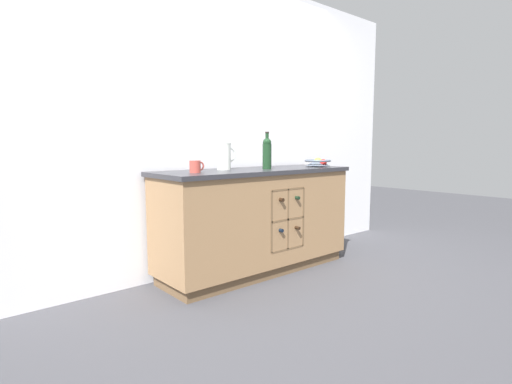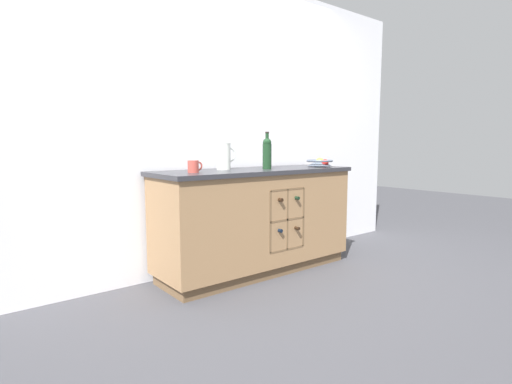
# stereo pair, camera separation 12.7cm
# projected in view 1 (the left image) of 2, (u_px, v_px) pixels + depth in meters

# --- Properties ---
(ground_plane) EXTENTS (14.00, 14.00, 0.00)m
(ground_plane) POSITION_uv_depth(u_px,v_px,m) (256.00, 271.00, 3.46)
(ground_plane) COLOR #424247
(back_wall) EXTENTS (4.40, 0.06, 2.55)m
(back_wall) POSITION_uv_depth(u_px,v_px,m) (231.00, 124.00, 3.57)
(back_wall) COLOR white
(back_wall) RESTS_ON ground_plane
(kitchen_island) EXTENTS (1.78, 0.62, 0.88)m
(kitchen_island) POSITION_uv_depth(u_px,v_px,m) (256.00, 220.00, 3.41)
(kitchen_island) COLOR brown
(kitchen_island) RESTS_ON ground_plane
(fruit_bowl) EXTENTS (0.24, 0.24, 0.08)m
(fruit_bowl) POSITION_uv_depth(u_px,v_px,m) (318.00, 162.00, 3.73)
(fruit_bowl) COLOR #4C5666
(fruit_bowl) RESTS_ON kitchen_island
(white_pitcher) EXTENTS (0.18, 0.12, 0.22)m
(white_pitcher) POSITION_uv_depth(u_px,v_px,m) (224.00, 156.00, 3.26)
(white_pitcher) COLOR silver
(white_pitcher) RESTS_ON kitchen_island
(ceramic_mug) EXTENTS (0.12, 0.08, 0.09)m
(ceramic_mug) POSITION_uv_depth(u_px,v_px,m) (196.00, 167.00, 2.91)
(ceramic_mug) COLOR #B7473D
(ceramic_mug) RESTS_ON kitchen_island
(standing_wine_bottle) EXTENTS (0.08, 0.08, 0.31)m
(standing_wine_bottle) POSITION_uv_depth(u_px,v_px,m) (267.00, 152.00, 3.35)
(standing_wine_bottle) COLOR #19381E
(standing_wine_bottle) RESTS_ON kitchen_island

